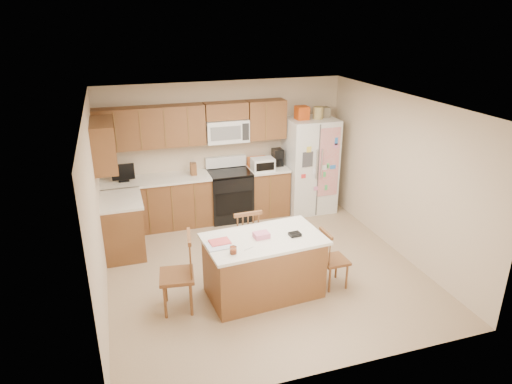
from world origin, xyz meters
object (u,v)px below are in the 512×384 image
object	(u,v)px
windsor_chair_left	(179,275)
windsor_chair_back	(245,241)
refrigerator	(310,164)
island	(264,266)
stove	(230,194)
windsor_chair_right	(333,260)

from	to	relation	value
windsor_chair_left	windsor_chair_back	world-z (taller)	windsor_chair_left
windsor_chair_back	refrigerator	bearing A→B (deg)	45.15
island	windsor_chair_back	bearing A→B (deg)	95.69
stove	windsor_chair_right	bearing A→B (deg)	-73.63
stove	windsor_chair_back	distance (m)	1.92
stove	windsor_chair_right	distance (m)	2.78
refrigerator	windsor_chair_right	world-z (taller)	refrigerator
refrigerator	island	xyz separation A→B (m)	(-1.77, -2.50, -0.49)
windsor_chair_left	stove	bearing A→B (deg)	62.50
windsor_chair_left	windsor_chair_right	size ratio (longest dim) A/B	1.22
refrigerator	windsor_chair_back	xyz separation A→B (m)	(-1.83, -1.84, -0.44)
refrigerator	windsor_chair_right	xyz separation A→B (m)	(-0.79, -2.61, -0.51)
stove	refrigerator	distance (m)	1.63
island	windsor_chair_left	world-z (taller)	windsor_chair_left
windsor_chair_back	stove	bearing A→B (deg)	82.19
refrigerator	windsor_chair_left	distance (m)	3.85
windsor_chair_back	windsor_chair_right	xyz separation A→B (m)	(1.04, -0.76, -0.07)
stove	island	bearing A→B (deg)	-94.35
stove	windsor_chair_right	size ratio (longest dim) A/B	1.31
stove	windsor_chair_right	xyz separation A→B (m)	(0.78, -2.67, -0.07)
stove	windsor_chair_back	size ratio (longest dim) A/B	1.12
windsor_chair_left	windsor_chair_right	xyz separation A→B (m)	(2.12, -0.11, -0.09)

